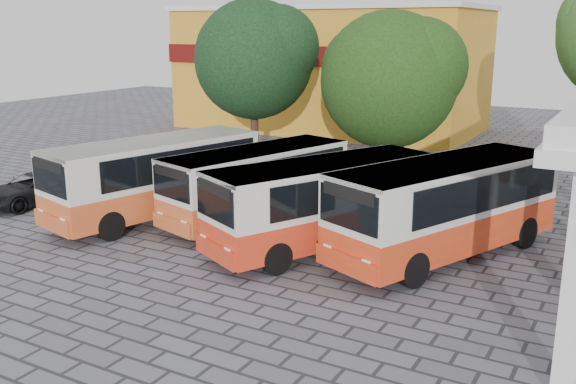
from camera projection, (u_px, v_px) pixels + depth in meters
The scene contains 9 objects.
ground at pixel (280, 277), 18.39m from camera, with size 90.00×90.00×0.00m, color #59585F.
shophouse_block at pixel (330, 68), 44.50m from camera, with size 20.40×10.40×8.30m.
bus_far_left at pixel (155, 174), 23.65m from camera, with size 4.47×8.62×2.94m.
bus_centre_left at pixel (257, 180), 23.36m from camera, with size 4.26×7.87×2.67m.
bus_centre_right at pixel (324, 199), 20.40m from camera, with size 5.57×8.44×2.83m.
bus_far_right at pixel (446, 203), 19.65m from camera, with size 5.50×8.87×2.98m.
tree_left at pixel (255, 55), 33.70m from camera, with size 6.60×6.29×8.44m.
tree_middle at pixel (391, 75), 30.40m from camera, with size 6.86×6.53×7.78m.
parked_car at pixel (34, 189), 25.85m from camera, with size 2.05×4.44×1.23m, color black.
Camera 1 is at (8.65, -14.86, 6.95)m, focal length 40.00 mm.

